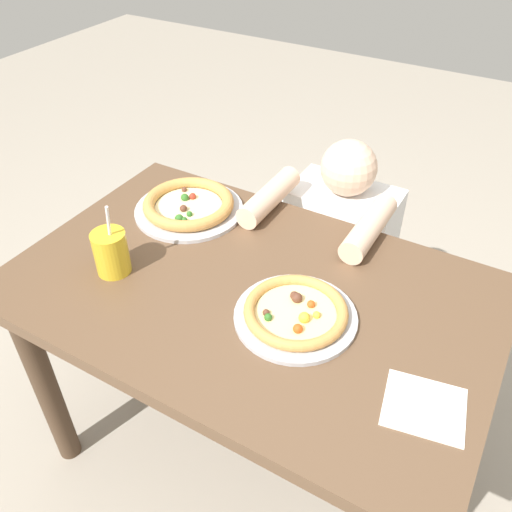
{
  "coord_description": "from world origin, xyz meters",
  "views": [
    {
      "loc": [
        0.52,
        -0.86,
        1.66
      ],
      "look_at": [
        -0.03,
        0.08,
        0.78
      ],
      "focal_mm": 37.43,
      "sensor_mm": 36.0,
      "label": 1
    }
  ],
  "objects": [
    {
      "name": "pizza_near",
      "position": [
        0.15,
        -0.04,
        0.77
      ],
      "size": [
        0.29,
        0.29,
        0.04
      ],
      "color": "#B7B7BC",
      "rests_on": "dining_table"
    },
    {
      "name": "pizza_far",
      "position": [
        -0.33,
        0.2,
        0.77
      ],
      "size": [
        0.33,
        0.33,
        0.05
      ],
      "color": "#B7B7BC",
      "rests_on": "dining_table"
    },
    {
      "name": "drink_cup_colored",
      "position": [
        -0.34,
        -0.12,
        0.81
      ],
      "size": [
        0.09,
        0.09,
        0.21
      ],
      "color": "gold",
      "rests_on": "dining_table"
    },
    {
      "name": "diner_seated",
      "position": [
        0.03,
        0.57,
        0.42
      ],
      "size": [
        0.39,
        0.51,
        0.91
      ],
      "color": "#333847",
      "rests_on": "ground"
    },
    {
      "name": "ground_plane",
      "position": [
        0.0,
        0.0,
        0.0
      ],
      "size": [
        8.0,
        8.0,
        0.0
      ],
      "primitive_type": "plane",
      "color": "#9E9384"
    },
    {
      "name": "paper_napkin",
      "position": [
        0.49,
        -0.13,
        0.75
      ],
      "size": [
        0.18,
        0.17,
        0.0
      ],
      "primitive_type": "cube",
      "rotation": [
        0.0,
        0.0,
        0.18
      ],
      "color": "white",
      "rests_on": "dining_table"
    },
    {
      "name": "dining_table",
      "position": [
        0.0,
        0.0,
        0.63
      ],
      "size": [
        1.22,
        0.78,
        0.75
      ],
      "color": "brown",
      "rests_on": "ground"
    }
  ]
}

